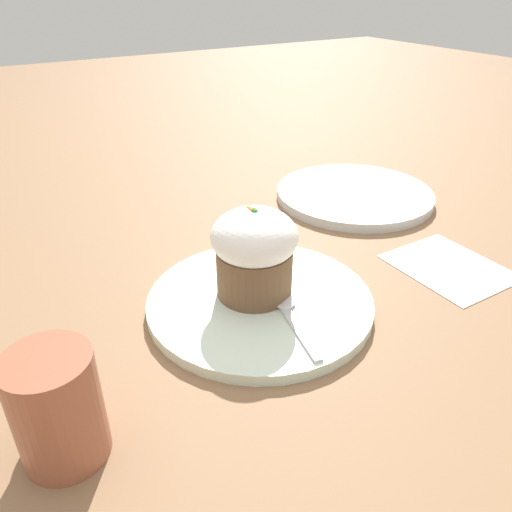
{
  "coord_description": "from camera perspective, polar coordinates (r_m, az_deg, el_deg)",
  "views": [
    {
      "loc": [
        -0.42,
        0.26,
        0.35
      ],
      "look_at": [
        0.01,
        -0.0,
        0.06
      ],
      "focal_mm": 35.0,
      "sensor_mm": 36.0,
      "label": 1
    }
  ],
  "objects": [
    {
      "name": "ground_plane",
      "position": [
        0.6,
        0.44,
        -5.75
      ],
      "size": [
        4.0,
        4.0,
        0.0
      ],
      "primitive_type": "plane",
      "color": "#846042"
    },
    {
      "name": "dessert_plate",
      "position": [
        0.6,
        0.45,
        -5.23
      ],
      "size": [
        0.27,
        0.27,
        0.01
      ],
      "color": "silver",
      "rests_on": "ground_plane"
    },
    {
      "name": "carrot_cake",
      "position": [
        0.58,
        -0.0,
        0.57
      ],
      "size": [
        0.1,
        0.1,
        0.11
      ],
      "color": "brown",
      "rests_on": "dessert_plate"
    },
    {
      "name": "spoon",
      "position": [
        0.57,
        3.85,
        -6.24
      ],
      "size": [
        0.13,
        0.05,
        0.01
      ],
      "color": "silver",
      "rests_on": "dessert_plate"
    },
    {
      "name": "coffee_cup",
      "position": [
        0.44,
        -21.8,
        -15.72
      ],
      "size": [
        0.1,
        0.07,
        0.1
      ],
      "color": "#9E563D",
      "rests_on": "ground_plane"
    },
    {
      "name": "side_plate",
      "position": [
        0.9,
        11.16,
        6.92
      ],
      "size": [
        0.27,
        0.27,
        0.02
      ],
      "color": "silver",
      "rests_on": "ground_plane"
    },
    {
      "name": "paper_napkin",
      "position": [
        0.73,
        21.19,
        -1.16
      ],
      "size": [
        0.15,
        0.13,
        0.0
      ],
      "color": "white",
      "rests_on": "ground_plane"
    }
  ]
}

